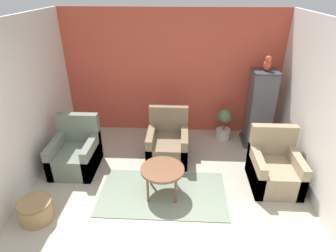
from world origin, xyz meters
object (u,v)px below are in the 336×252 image
object	(u,v)px
armchair_left	(76,154)
potted_plant	(224,123)
armchair_right	(274,169)
wicker_basket	(36,210)
armchair_middle	(168,144)
birdcage	(260,110)
coffee_table	(162,171)
parrot	(267,64)

from	to	relation	value
armchair_left	potted_plant	xyz separation A→B (m)	(2.68, 1.17, 0.07)
armchair_left	armchair_right	world-z (taller)	same
armchair_right	wicker_basket	distance (m)	3.58
armchair_middle	birdcage	size ratio (longest dim) A/B	0.60
armchair_right	armchair_middle	xyz separation A→B (m)	(-1.73, 0.68, 0.00)
armchair_right	birdcage	distance (m)	1.38
coffee_table	armchair_middle	world-z (taller)	armchair_middle
coffee_table	wicker_basket	distance (m)	1.82
armchair_middle	parrot	bearing A→B (deg)	19.71
armchair_middle	armchair_left	bearing A→B (deg)	-165.12
armchair_left	wicker_basket	size ratio (longest dim) A/B	2.01
armchair_middle	wicker_basket	size ratio (longest dim) A/B	2.01
armchair_right	potted_plant	world-z (taller)	armchair_right
armchair_middle	birdcage	distance (m)	1.91
armchair_right	parrot	bearing A→B (deg)	89.33
armchair_left	parrot	world-z (taller)	parrot
armchair_left	coffee_table	bearing A→B (deg)	-21.72
coffee_table	armchair_right	distance (m)	1.79
coffee_table	parrot	world-z (taller)	parrot
armchair_middle	wicker_basket	xyz separation A→B (m)	(-1.71, -1.65, -0.12)
coffee_table	armchair_left	xyz separation A→B (m)	(-1.55, 0.62, -0.15)
coffee_table	birdcage	bearing A→B (deg)	43.14
potted_plant	armchair_middle	bearing A→B (deg)	-145.79
armchair_left	birdcage	size ratio (longest dim) A/B	0.60
parrot	wicker_basket	bearing A→B (deg)	-146.65
potted_plant	coffee_table	bearing A→B (deg)	-122.33
wicker_basket	parrot	bearing A→B (deg)	33.35
armchair_left	birdcage	bearing A→B (deg)	17.42
armchair_left	birdcage	distance (m)	3.50
armchair_middle	wicker_basket	distance (m)	2.38
coffee_table	wicker_basket	bearing A→B (deg)	-159.98
armchair_right	parrot	distance (m)	1.87
armchair_right	parrot	world-z (taller)	parrot
parrot	armchair_middle	bearing A→B (deg)	-160.29
armchair_middle	birdcage	world-z (taller)	birdcage
birdcage	armchair_middle	bearing A→B (deg)	-160.36
coffee_table	parrot	size ratio (longest dim) A/B	2.33
birdcage	wicker_basket	xyz separation A→B (m)	(-3.46, -2.27, -0.57)
birdcage	potted_plant	bearing A→B (deg)	168.43
armchair_right	armchair_middle	distance (m)	1.86
armchair_left	wicker_basket	distance (m)	1.24
armchair_left	armchair_right	bearing A→B (deg)	-4.50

